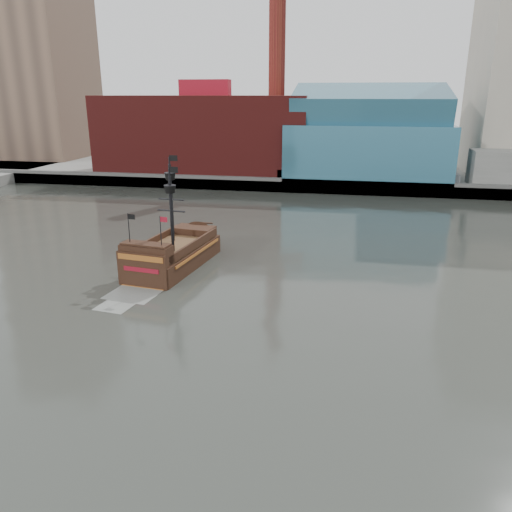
# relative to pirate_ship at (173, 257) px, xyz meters

# --- Properties ---
(ground) EXTENTS (400.00, 400.00, 0.00)m
(ground) POSITION_rel_pirate_ship_xyz_m (10.15, -18.68, -1.10)
(ground) COLOR #2C2F29
(ground) RESTS_ON ground
(promenade_far) EXTENTS (220.00, 60.00, 2.00)m
(promenade_far) POSITION_rel_pirate_ship_xyz_m (10.15, 73.32, -0.10)
(promenade_far) COLOR slate
(promenade_far) RESTS_ON ground
(seawall) EXTENTS (220.00, 1.00, 2.60)m
(seawall) POSITION_rel_pirate_ship_xyz_m (10.15, 43.82, 0.20)
(seawall) COLOR #4C4C49
(seawall) RESTS_ON ground
(skyline) EXTENTS (149.00, 45.00, 62.00)m
(skyline) POSITION_rel_pirate_ship_xyz_m (15.35, 65.89, 23.45)
(skyline) COLOR brown
(skyline) RESTS_ON promenade_far
(pirate_ship) EXTENTS (6.90, 16.78, 12.19)m
(pirate_ship) POSITION_rel_pirate_ship_xyz_m (0.00, 0.00, 0.00)
(pirate_ship) COLOR black
(pirate_ship) RESTS_ON ground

